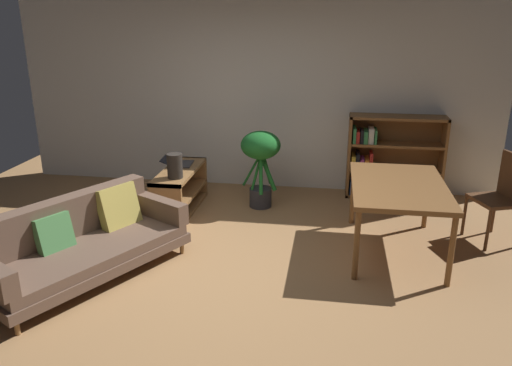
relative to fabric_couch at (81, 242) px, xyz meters
name	(u,v)px	position (x,y,z in m)	size (l,w,h in m)	color
ground_plane	(213,270)	(1.23, 0.24, -0.34)	(8.16, 8.16, 0.00)	#A87A4C
back_wall_panel	(255,93)	(1.23, 2.94, 1.01)	(6.80, 0.10, 2.70)	silver
fabric_couch	(81,242)	(0.00, 0.00, 0.00)	(1.68, 2.12, 0.74)	olive
media_console	(180,191)	(0.44, 1.77, -0.08)	(0.40, 1.20, 0.54)	olive
open_laptop	(179,163)	(0.37, 2.00, 0.23)	(0.41, 0.36, 0.09)	#333338
desk_speaker	(175,166)	(0.50, 1.45, 0.35)	(0.18, 0.18, 0.30)	#2D2823
potted_floor_plant	(261,156)	(1.45, 2.04, 0.36)	(0.51, 0.54, 1.01)	#333338
dining_table	(398,190)	(3.04, 0.98, 0.35)	(0.95, 1.48, 0.75)	brown
dining_chair_near	(502,193)	(4.19, 1.41, 0.23)	(0.55, 0.58, 0.99)	#56351E
bookshelf	(388,157)	(3.10, 2.75, 0.21)	(1.27, 0.36, 1.13)	brown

